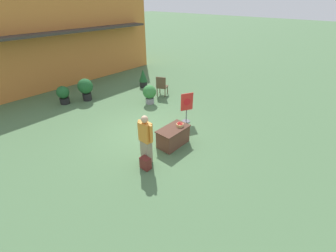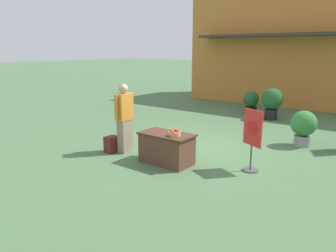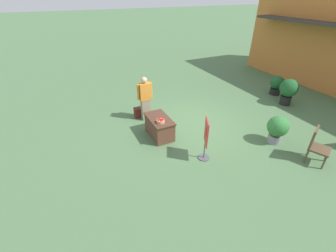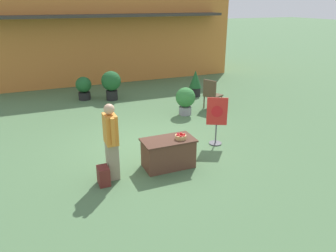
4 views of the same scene
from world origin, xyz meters
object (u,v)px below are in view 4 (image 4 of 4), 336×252
Objects in this scene: person_visitor at (111,141)px; patio_chair at (211,93)px; potted_plant_near_left at (195,83)px; apple_basket at (181,136)px; backpack at (104,176)px; potted_plant_far_right at (185,99)px; potted_plant_near_right at (111,83)px; poster_board at (217,119)px; display_table at (168,153)px; potted_plant_far_left at (84,87)px.

patio_chair is at bearing 38.35° from person_visitor.
potted_plant_near_left is (0.24, 1.78, -0.03)m from patio_chair.
apple_basket is at bearing -2.71° from person_visitor.
potted_plant_far_right reaches higher than backpack.
person_visitor reaches higher than potted_plant_far_right.
patio_chair is at bearing -39.33° from potted_plant_near_right.
patio_chair reaches higher than potted_plant_near_left.
apple_basket is 0.25× the size of potted_plant_near_left.
person_visitor is 3.23m from poster_board.
display_table is 1.67m from backpack.
backpack is at bearing -105.31° from potted_plant_near_right.
potted_plant_near_right is (-0.16, 6.34, -0.08)m from apple_basket.
poster_board is 5.03m from potted_plant_near_left.
potted_plant_near_right is (1.77, 6.48, 0.50)m from backpack.
person_visitor is 1.59× the size of patio_chair.
potted_plant_near_left reaches higher than apple_basket.
apple_basket is 0.29× the size of potted_plant_far_left.
poster_board is at bearing 13.32° from person_visitor.
potted_plant_far_right is 0.83× the size of potted_plant_near_right.
person_visitor is 1.87× the size of potted_plant_far_left.
patio_chair reaches higher than potted_plant_far_right.
person_visitor is at bearing -103.51° from potted_plant_near_right.
potted_plant_near_left is (1.77, 4.71, -0.16)m from poster_board.
potted_plant_far_left is (-4.21, 3.08, -0.08)m from patio_chair.
backpack is at bearing -96.04° from potted_plant_far_left.
poster_board is at bearing -110.60° from potted_plant_near_left.
poster_board reaches higher than display_table.
person_visitor is at bearing 39.84° from backpack.
potted_plant_far_left is (0.47, 6.73, -0.38)m from person_visitor.
poster_board is at bearing -141.90° from patio_chair.
backpack is 5.23m from potted_plant_far_right.
apple_basket is 1.67m from person_visitor.
potted_plant_near_right reaches higher than backpack.
potted_plant_near_right reaches higher than potted_plant_far_left.
potted_plant_far_right is at bearing -160.00° from poster_board.
apple_basket is at bearing 4.10° from backpack.
potted_plant_near_right is (0.13, 6.26, 0.34)m from display_table.
patio_chair is (3.01, 3.74, -0.17)m from apple_basket.
potted_plant_near_left reaches higher than backpack.
potted_plant_far_left is 0.85× the size of potted_plant_near_left.
potted_plant_near_left is (3.54, 5.44, 0.22)m from display_table.
display_table is 1.34× the size of potted_plant_far_left.
poster_board reaches higher than backpack.
patio_chair is 1.00× the size of potted_plant_near_left.
potted_plant_near_left is at bearing -16.30° from potted_plant_far_left.
potted_plant_near_left is (5.18, 5.66, 0.37)m from backpack.
person_visitor is (-1.67, 0.09, 0.13)m from apple_basket.
backpack is 0.38× the size of potted_plant_near_left.
potted_plant_far_right is at bearing -125.33° from potted_plant_near_left.
potted_plant_near_right is at bearing 76.79° from person_visitor.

